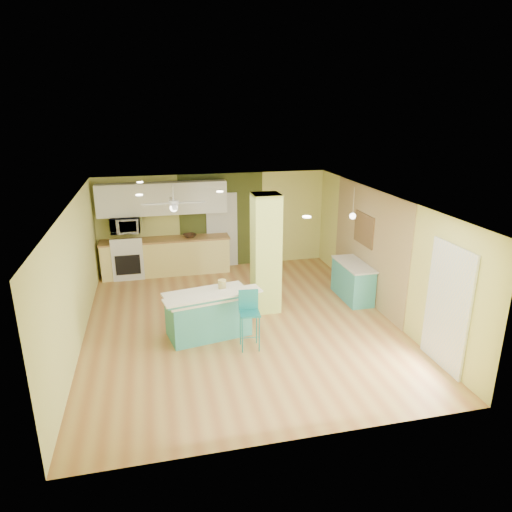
{
  "coord_description": "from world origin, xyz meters",
  "views": [
    {
      "loc": [
        -1.57,
        -8.16,
        4.16
      ],
      "look_at": [
        0.42,
        0.4,
        1.25
      ],
      "focal_mm": 32.0,
      "sensor_mm": 36.0,
      "label": 1
    }
  ],
  "objects_px": {
    "side_counter": "(353,281)",
    "canister": "(222,284)",
    "peninsula": "(209,314)",
    "bar_stool": "(249,310)",
    "fruit_bowl": "(190,236)"
  },
  "relations": [
    {
      "from": "bar_stool",
      "to": "fruit_bowl",
      "type": "relative_size",
      "value": 3.21
    },
    {
      "from": "peninsula",
      "to": "side_counter",
      "type": "distance_m",
      "value": 3.52
    },
    {
      "from": "side_counter",
      "to": "canister",
      "type": "relative_size",
      "value": 7.39
    },
    {
      "from": "canister",
      "to": "fruit_bowl",
      "type": "bearing_deg",
      "value": 95.36
    },
    {
      "from": "side_counter",
      "to": "fruit_bowl",
      "type": "height_order",
      "value": "fruit_bowl"
    },
    {
      "from": "fruit_bowl",
      "to": "peninsula",
      "type": "bearing_deg",
      "value": -89.89
    },
    {
      "from": "canister",
      "to": "side_counter",
      "type": "bearing_deg",
      "value": 14.09
    },
    {
      "from": "bar_stool",
      "to": "side_counter",
      "type": "height_order",
      "value": "bar_stool"
    },
    {
      "from": "canister",
      "to": "peninsula",
      "type": "bearing_deg",
      "value": -142.6
    },
    {
      "from": "peninsula",
      "to": "canister",
      "type": "height_order",
      "value": "canister"
    },
    {
      "from": "peninsula",
      "to": "bar_stool",
      "type": "relative_size",
      "value": 1.71
    },
    {
      "from": "peninsula",
      "to": "bar_stool",
      "type": "height_order",
      "value": "bar_stool"
    },
    {
      "from": "side_counter",
      "to": "fruit_bowl",
      "type": "xyz_separation_m",
      "value": [
        -3.38,
        2.56,
        0.56
      ]
    },
    {
      "from": "peninsula",
      "to": "canister",
      "type": "bearing_deg",
      "value": 26.31
    },
    {
      "from": "side_counter",
      "to": "canister",
      "type": "height_order",
      "value": "canister"
    }
  ]
}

